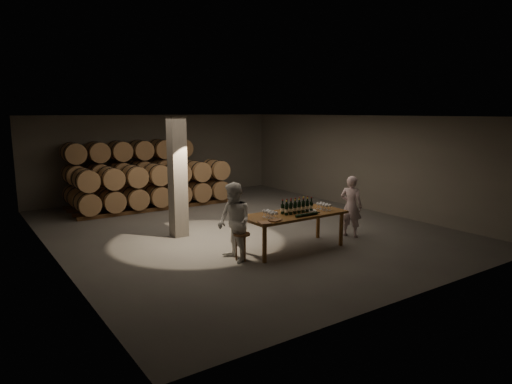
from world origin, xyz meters
TOP-DOWN VIEW (x-y plane):
  - room at (-1.80, 0.20)m, footprint 12.00×12.00m
  - tasting_table at (0.00, -2.50)m, footprint 2.60×1.10m
  - barrel_stack_back at (-1.35, 5.20)m, footprint 4.70×0.95m
  - barrel_stack_front at (-0.96, 3.80)m, footprint 5.48×0.95m
  - bottle_cluster at (0.11, -2.49)m, footprint 0.87×0.24m
  - lying_bottles at (0.06, -2.91)m, footprint 0.74×0.07m
  - glass_cluster_left at (-0.78, -2.58)m, footprint 0.20×0.42m
  - glass_cluster_right at (0.87, -2.60)m, footprint 0.19×0.41m
  - plate at (0.51, -2.51)m, footprint 0.31×0.31m
  - notebook_near at (-0.87, -2.89)m, footprint 0.30×0.26m
  - notebook_corner at (-1.18, -2.92)m, footprint 0.31×0.35m
  - pen at (-0.73, -2.92)m, footprint 0.15×0.04m
  - stool at (-1.51, -2.50)m, footprint 0.38×0.38m
  - person_man at (1.99, -2.46)m, footprint 0.61×0.71m
  - person_woman at (-1.67, -2.44)m, footprint 0.69×0.87m

SIDE VIEW (x-z plane):
  - stool at x=-1.51m, z-range 0.20..0.83m
  - tasting_table at x=0.00m, z-range 0.35..1.25m
  - barrel_stack_front at x=-0.96m, z-range 0.04..1.61m
  - person_man at x=1.99m, z-range 0.00..1.65m
  - person_woman at x=-1.67m, z-range 0.00..1.78m
  - pen at x=-0.73m, z-range 0.90..0.91m
  - plate at x=0.51m, z-range 0.90..0.92m
  - notebook_corner at x=-1.18m, z-range 0.90..0.92m
  - notebook_near at x=-0.87m, z-range 0.90..0.93m
  - lying_bottles at x=0.06m, z-range 0.90..0.97m
  - glass_cluster_right at x=0.87m, z-range 0.94..1.11m
  - bottle_cluster at x=0.11m, z-range 0.85..1.20m
  - glass_cluster_left at x=-0.78m, z-range 0.94..1.12m
  - barrel_stack_back at x=-1.35m, z-range 0.04..2.35m
  - room at x=-1.80m, z-range -4.40..7.60m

